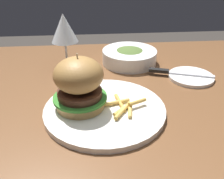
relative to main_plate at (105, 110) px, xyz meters
The scene contains 8 objects.
dining_table 0.14m from the main_plate, 85.67° to the left, with size 1.37×0.80×0.74m.
main_plate is the anchor object (origin of this frame).
burger_sandwich 0.09m from the main_plate, behind, with size 0.13×0.13×0.13m.
fries_pile 0.05m from the main_plate, 12.72° to the right, with size 0.11×0.11×0.02m.
wine_glass 0.30m from the main_plate, 112.14° to the left, with size 0.08×0.08×0.18m.
bread_plate 0.31m from the main_plate, 30.08° to the left, with size 0.13×0.13×0.01m, color white.
table_knife 0.28m from the main_plate, 37.58° to the left, with size 0.19×0.08×0.01m.
soup_bowl 0.31m from the main_plate, 70.54° to the left, with size 0.18×0.18×0.05m.
Camera 1 is at (-0.03, -0.59, 1.08)m, focal length 40.00 mm.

